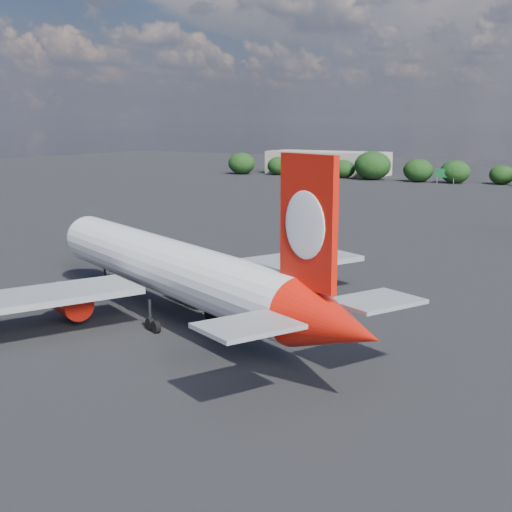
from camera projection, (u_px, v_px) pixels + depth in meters
The scene contains 4 objects.
ground at pixel (332, 247), 107.63m from camera, with size 500.00×500.00×0.00m, color black.
qantas_airliner at pixel (178, 271), 65.99m from camera, with size 48.40×46.65×16.58m.
terminal_building at pixel (328, 163), 250.77m from camera, with size 42.00×16.00×8.00m.
highway_sign at pixel (446, 173), 213.37m from camera, with size 6.00×0.30×4.50m.
Camera 1 is at (45.68, -36.31, 18.83)m, focal length 50.00 mm.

